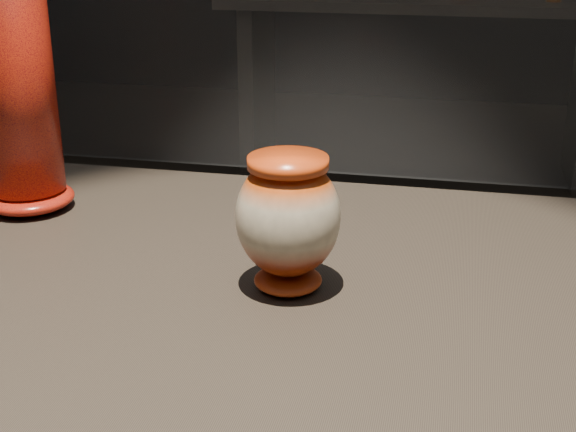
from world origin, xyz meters
TOP-DOWN VIEW (x-y plane):
  - main_vase at (-0.06, -0.01)m, footprint 0.13×0.13m
  - tall_vase at (-0.51, 0.17)m, footprint 0.18×0.18m
  - back_shelf at (-0.10, 3.32)m, footprint 2.00×0.60m

SIDE VIEW (x-z plane):
  - back_shelf at x=-0.10m, z-range 0.19..1.09m
  - main_vase at x=-0.06m, z-range 0.91..1.08m
  - tall_vase at x=-0.51m, z-range 0.89..1.32m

